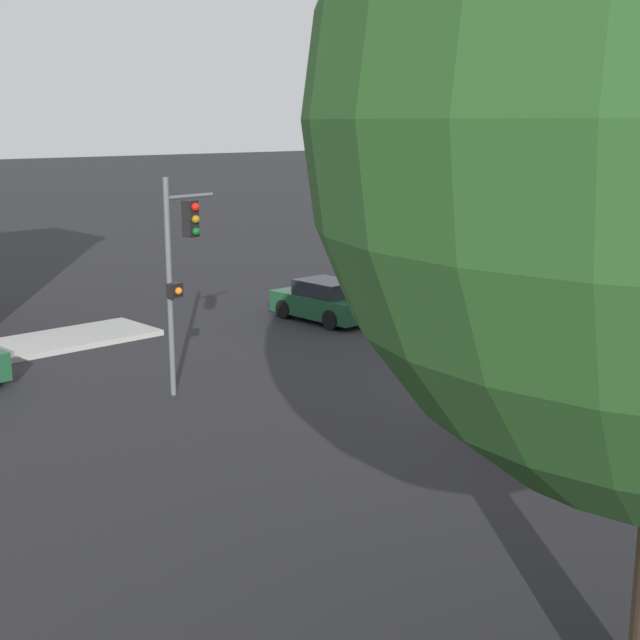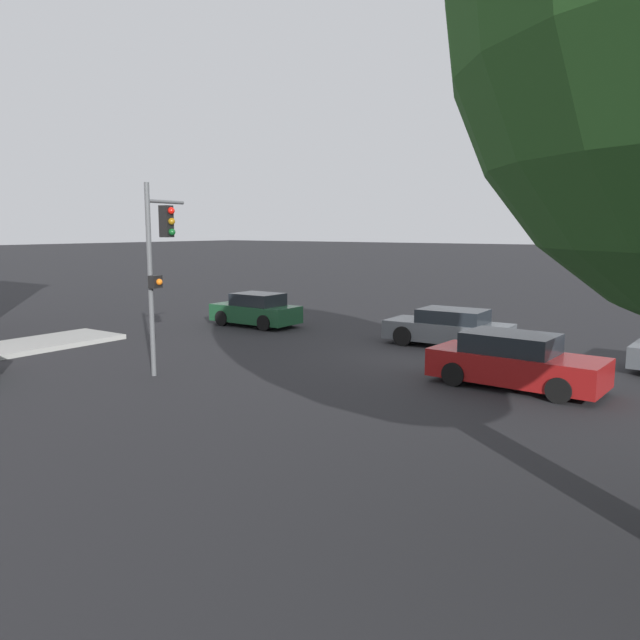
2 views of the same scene
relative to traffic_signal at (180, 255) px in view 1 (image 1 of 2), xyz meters
name	(u,v)px [view 1 (image 1 of 2)]	position (x,y,z in m)	size (l,w,h in m)	color
ground_plane	(500,385)	(-5.09, -6.33, -3.50)	(300.00, 300.00, 0.00)	black
traffic_signal	(180,255)	(0.00, 0.00, 0.00)	(0.68, 1.66, 5.40)	#515456
crossing_car_0	(325,301)	(3.67, -8.31, -2.82)	(3.85, 1.85, 1.42)	#194728
crossing_car_1	(551,345)	(-5.01, -8.74, -2.85)	(4.45, 2.03, 1.33)	#4C5156
crossing_car_3	(588,411)	(-8.82, -4.26, -2.81)	(4.50, 2.03, 1.44)	maroon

